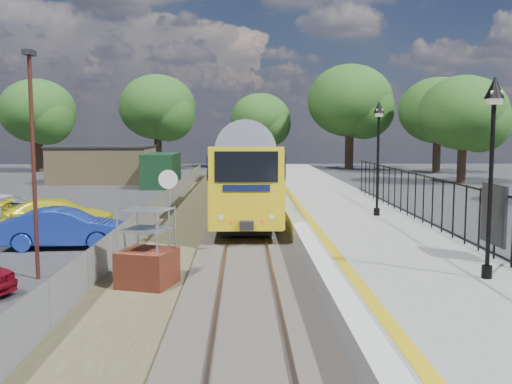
{
  "coord_description": "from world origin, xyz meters",
  "views": [
    {
      "loc": [
        -0.12,
        -16.74,
        4.25
      ],
      "look_at": [
        0.37,
        4.7,
        2.0
      ],
      "focal_mm": 40.0,
      "sensor_mm": 36.0,
      "label": 1
    }
  ],
  "objects_px": {
    "train": "(245,159)",
    "carpark_lamp": "(33,150)",
    "speed_sign": "(169,199)",
    "brick_plinth": "(147,250)",
    "victorian_lamp_north": "(379,131)",
    "car_blue": "(65,228)",
    "car_yellow": "(59,215)",
    "car_white": "(3,212)",
    "victorian_lamp_south": "(493,130)"
  },
  "relations": [
    {
      "from": "victorian_lamp_north",
      "to": "carpark_lamp",
      "type": "bearing_deg",
      "value": -150.85
    },
    {
      "from": "victorian_lamp_south",
      "to": "brick_plinth",
      "type": "relative_size",
      "value": 2.09
    },
    {
      "from": "victorian_lamp_south",
      "to": "car_blue",
      "type": "bearing_deg",
      "value": 146.17
    },
    {
      "from": "train",
      "to": "car_yellow",
      "type": "distance_m",
      "value": 17.86
    },
    {
      "from": "car_blue",
      "to": "car_white",
      "type": "relative_size",
      "value": 0.84
    },
    {
      "from": "brick_plinth",
      "to": "speed_sign",
      "type": "relative_size",
      "value": 0.72
    },
    {
      "from": "victorian_lamp_south",
      "to": "speed_sign",
      "type": "xyz_separation_m",
      "value": [
        -8.03,
        5.6,
        -2.19
      ]
    },
    {
      "from": "brick_plinth",
      "to": "carpark_lamp",
      "type": "distance_m",
      "value": 4.42
    },
    {
      "from": "train",
      "to": "brick_plinth",
      "type": "height_order",
      "value": "train"
    },
    {
      "from": "carpark_lamp",
      "to": "car_yellow",
      "type": "bearing_deg",
      "value": 103.55
    },
    {
      "from": "brick_plinth",
      "to": "car_blue",
      "type": "height_order",
      "value": "brick_plinth"
    },
    {
      "from": "brick_plinth",
      "to": "speed_sign",
      "type": "bearing_deg",
      "value": 85.73
    },
    {
      "from": "victorian_lamp_north",
      "to": "carpark_lamp",
      "type": "distance_m",
      "value": 13.06
    },
    {
      "from": "victorian_lamp_north",
      "to": "car_white",
      "type": "relative_size",
      "value": 0.86
    },
    {
      "from": "victorian_lamp_north",
      "to": "car_blue",
      "type": "bearing_deg",
      "value": -171.36
    },
    {
      "from": "victorian_lamp_south",
      "to": "car_blue",
      "type": "distance_m",
      "value": 15.11
    },
    {
      "from": "carpark_lamp",
      "to": "car_white",
      "type": "height_order",
      "value": "carpark_lamp"
    },
    {
      "from": "victorian_lamp_north",
      "to": "brick_plinth",
      "type": "relative_size",
      "value": 2.09
    },
    {
      "from": "victorian_lamp_north",
      "to": "car_white",
      "type": "height_order",
      "value": "victorian_lamp_north"
    },
    {
      "from": "brick_plinth",
      "to": "train",
      "type": "bearing_deg",
      "value": 83.76
    },
    {
      "from": "train",
      "to": "car_blue",
      "type": "relative_size",
      "value": 9.16
    },
    {
      "from": "carpark_lamp",
      "to": "car_blue",
      "type": "relative_size",
      "value": 1.47
    },
    {
      "from": "train",
      "to": "victorian_lamp_south",
      "type": "bearing_deg",
      "value": -78.8
    },
    {
      "from": "victorian_lamp_north",
      "to": "car_yellow",
      "type": "bearing_deg",
      "value": 171.72
    },
    {
      "from": "victorian_lamp_north",
      "to": "car_yellow",
      "type": "distance_m",
      "value": 14.01
    },
    {
      "from": "carpark_lamp",
      "to": "car_white",
      "type": "bearing_deg",
      "value": 117.6
    },
    {
      "from": "car_blue",
      "to": "carpark_lamp",
      "type": "bearing_deg",
      "value": -177.02
    },
    {
      "from": "train",
      "to": "carpark_lamp",
      "type": "bearing_deg",
      "value": -104.18
    },
    {
      "from": "train",
      "to": "car_blue",
      "type": "xyz_separation_m",
      "value": [
        -6.7,
        -19.61,
        -1.61
      ]
    },
    {
      "from": "brick_plinth",
      "to": "car_yellow",
      "type": "bearing_deg",
      "value": 119.93
    },
    {
      "from": "speed_sign",
      "to": "train",
      "type": "bearing_deg",
      "value": 81.34
    },
    {
      "from": "victorian_lamp_north",
      "to": "train",
      "type": "xyz_separation_m",
      "value": [
        -5.3,
        17.78,
        -1.96
      ]
    },
    {
      "from": "car_blue",
      "to": "car_yellow",
      "type": "xyz_separation_m",
      "value": [
        -1.4,
        3.77,
        -0.04
      ]
    },
    {
      "from": "victorian_lamp_north",
      "to": "speed_sign",
      "type": "distance_m",
      "value": 9.24
    },
    {
      "from": "car_white",
      "to": "train",
      "type": "bearing_deg",
      "value": -23.18
    },
    {
      "from": "train",
      "to": "car_yellow",
      "type": "bearing_deg",
      "value": -117.09
    },
    {
      "from": "victorian_lamp_north",
      "to": "speed_sign",
      "type": "height_order",
      "value": "victorian_lamp_north"
    },
    {
      "from": "victorian_lamp_south",
      "to": "victorian_lamp_north",
      "type": "xyz_separation_m",
      "value": [
        -0.2,
        10.0,
        0.0
      ]
    },
    {
      "from": "victorian_lamp_north",
      "to": "train",
      "type": "bearing_deg",
      "value": 106.6
    },
    {
      "from": "carpark_lamp",
      "to": "car_blue",
      "type": "distance_m",
      "value": 5.48
    },
    {
      "from": "victorian_lamp_south",
      "to": "car_blue",
      "type": "xyz_separation_m",
      "value": [
        -12.2,
        8.18,
        -3.56
      ]
    },
    {
      "from": "carpark_lamp",
      "to": "car_white",
      "type": "relative_size",
      "value": 1.23
    },
    {
      "from": "speed_sign",
      "to": "carpark_lamp",
      "type": "bearing_deg",
      "value": -153.5
    },
    {
      "from": "speed_sign",
      "to": "car_yellow",
      "type": "xyz_separation_m",
      "value": [
        -5.57,
        6.35,
        -1.42
      ]
    },
    {
      "from": "victorian_lamp_south",
      "to": "speed_sign",
      "type": "height_order",
      "value": "victorian_lamp_south"
    },
    {
      "from": "speed_sign",
      "to": "car_yellow",
      "type": "distance_m",
      "value": 8.57
    },
    {
      "from": "victorian_lamp_south",
      "to": "train",
      "type": "relative_size",
      "value": 0.11
    },
    {
      "from": "car_white",
      "to": "car_blue",
      "type": "bearing_deg",
      "value": -125.12
    },
    {
      "from": "carpark_lamp",
      "to": "victorian_lamp_north",
      "type": "bearing_deg",
      "value": 29.15
    },
    {
      "from": "carpark_lamp",
      "to": "car_yellow",
      "type": "xyz_separation_m",
      "value": [
        -2.0,
        8.31,
        -3.07
      ]
    }
  ]
}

